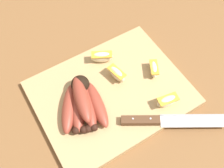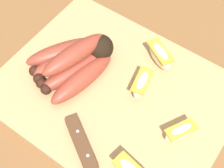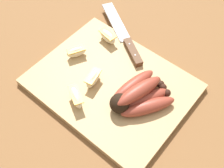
{
  "view_description": "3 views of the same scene",
  "coord_description": "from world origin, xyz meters",
  "px_view_note": "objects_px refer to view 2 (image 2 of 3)",
  "views": [
    {
      "loc": [
        0.2,
        0.28,
        0.65
      ],
      "look_at": [
        0.01,
        -0.03,
        0.04
      ],
      "focal_mm": 41.81,
      "sensor_mm": 36.0,
      "label": 1
    },
    {
      "loc": [
        -0.16,
        0.24,
        0.54
      ],
      "look_at": [
        0.02,
        -0.02,
        0.04
      ],
      "focal_mm": 54.01,
      "sensor_mm": 36.0,
      "label": 2
    },
    {
      "loc": [
        0.29,
        -0.35,
        0.64
      ],
      "look_at": [
        0.03,
        -0.04,
        0.05
      ],
      "focal_mm": 44.83,
      "sensor_mm": 36.0,
      "label": 3
    }
  ],
  "objects_px": {
    "apple_wedge_far": "(180,132)",
    "apple_wedge_middle": "(160,55)",
    "apple_wedge_near": "(142,84)",
    "banana_bunch": "(75,61)"
  },
  "relations": [
    {
      "from": "apple_wedge_near",
      "to": "apple_wedge_far",
      "type": "distance_m",
      "value": 0.11
    },
    {
      "from": "apple_wedge_near",
      "to": "apple_wedge_far",
      "type": "height_order",
      "value": "apple_wedge_near"
    },
    {
      "from": "banana_bunch",
      "to": "apple_wedge_far",
      "type": "relative_size",
      "value": 2.87
    },
    {
      "from": "apple_wedge_middle",
      "to": "apple_wedge_near",
      "type": "bearing_deg",
      "value": 94.97
    },
    {
      "from": "apple_wedge_far",
      "to": "apple_wedge_middle",
      "type": "bearing_deg",
      "value": -46.16
    },
    {
      "from": "banana_bunch",
      "to": "apple_wedge_middle",
      "type": "height_order",
      "value": "banana_bunch"
    },
    {
      "from": "apple_wedge_far",
      "to": "apple_wedge_near",
      "type": "bearing_deg",
      "value": -21.56
    },
    {
      "from": "apple_wedge_middle",
      "to": "apple_wedge_far",
      "type": "distance_m",
      "value": 0.15
    },
    {
      "from": "banana_bunch",
      "to": "apple_wedge_far",
      "type": "height_order",
      "value": "banana_bunch"
    },
    {
      "from": "apple_wedge_near",
      "to": "apple_wedge_middle",
      "type": "bearing_deg",
      "value": -85.03
    }
  ]
}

